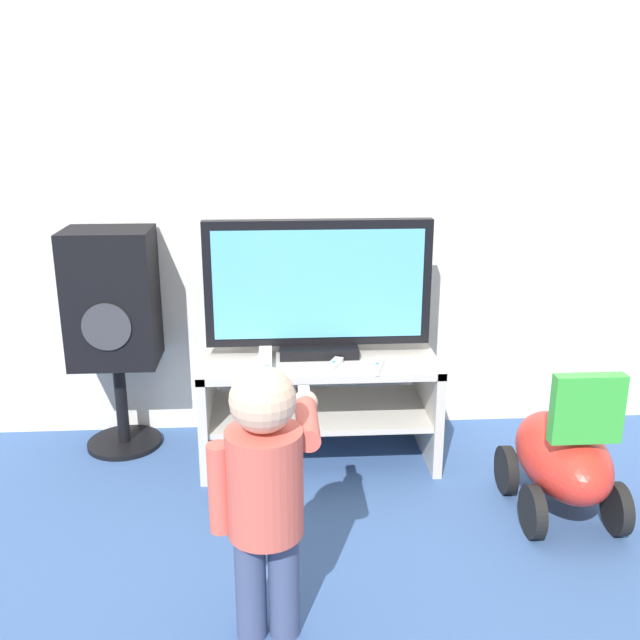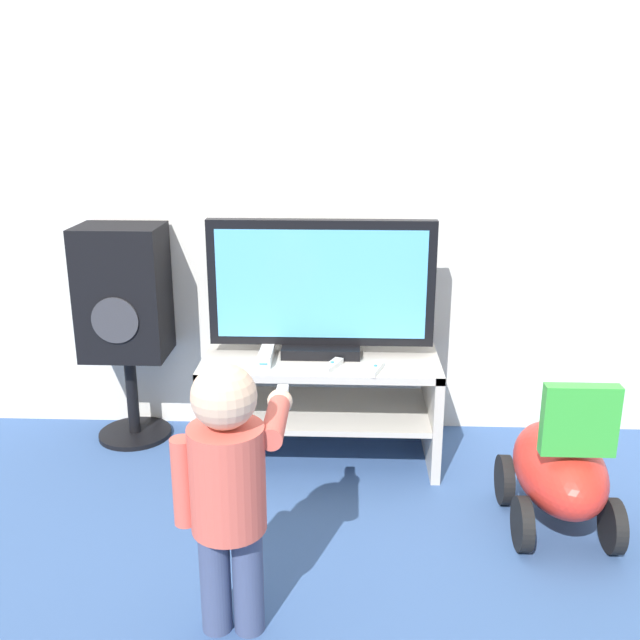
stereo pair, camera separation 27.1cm
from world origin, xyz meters
TOP-DOWN VIEW (x-y plane):
  - ground_plane at (0.00, 0.00)m, footprint 16.00×16.00m
  - wall_back at (0.00, 0.56)m, footprint 10.00×0.06m
  - tv_stand at (0.00, 0.24)m, footprint 0.93×0.48m
  - television at (0.00, 0.26)m, footprint 0.89×0.20m
  - game_console at (-0.21, 0.16)m, footprint 0.05×0.19m
  - remote_primary at (0.21, 0.06)m, footprint 0.07×0.13m
  - remote_secondary at (0.05, 0.09)m, footprint 0.09×0.13m
  - child at (-0.20, -0.79)m, footprint 0.30×0.45m
  - speaker_tower at (-0.83, 0.38)m, footprint 0.35×0.31m
  - ride_on_toy at (0.83, -0.25)m, footprint 0.33×0.52m

SIDE VIEW (x-z plane):
  - ground_plane at x=0.00m, z-range 0.00..0.00m
  - ride_on_toy at x=0.83m, z-range -0.07..0.51m
  - tv_stand at x=0.00m, z-range 0.07..0.51m
  - remote_primary at x=0.21m, z-range 0.44..0.46m
  - remote_secondary at x=0.05m, z-range 0.44..0.46m
  - game_console at x=-0.21m, z-range 0.44..0.48m
  - child at x=-0.20m, z-range 0.07..0.86m
  - speaker_tower at x=-0.83m, z-range 0.16..1.09m
  - television at x=0.00m, z-range 0.44..0.98m
  - wall_back at x=0.00m, z-range 0.00..2.60m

